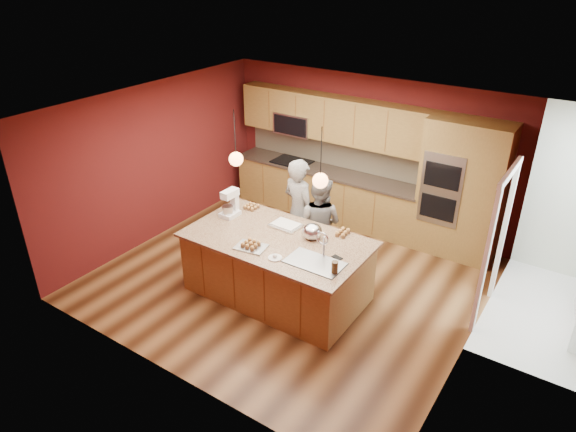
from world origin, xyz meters
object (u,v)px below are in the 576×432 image
Objects in this scene: island at (278,266)px; mixing_bowl at (312,232)px; person_left at (299,212)px; stand_mixer at (230,205)px; person_right at (319,224)px.

mixing_bowl is at bearing 33.57° from island.
person_left is 6.36× the size of mixing_bowl.
stand_mixer is 1.41m from mixing_bowl.
island is 6.17× the size of stand_mixer.
stand_mixer is (-1.10, -0.80, 0.36)m from person_right.
person_right reaches higher than island.
island is 1.03m from person_right.
mixing_bowl is (1.41, 0.09, -0.07)m from stand_mixer.
person_left is 1.11m from stand_mixer.
island is 1.09m from person_left.
island is 1.46× the size of person_left.
island is 0.76m from mixing_bowl.
person_right is (0.10, 0.98, 0.29)m from island.
mixing_bowl is at bearing 4.92° from stand_mixer.
mixing_bowl is at bearing 149.03° from person_left.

